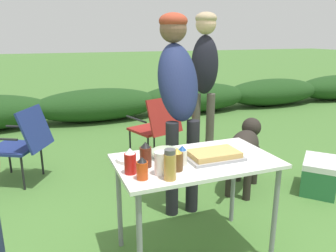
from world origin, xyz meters
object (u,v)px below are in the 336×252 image
(cooler_box, at_px, (319,175))
(ketchup_bottle, at_px, (130,161))
(bbq_sauce_bottle, at_px, (145,155))
(camp_chair_near_hedge, at_px, (22,141))
(food_tray, at_px, (214,155))
(hot_sauce_bottle, at_px, (142,169))
(folding_table, at_px, (196,170))
(standing_person_in_olive_jacket, at_px, (178,88))
(beer_bottle, at_px, (177,160))
(standing_person_in_dark_puffer, at_px, (205,68))
(dog, at_px, (245,146))
(camp_chair_green_behind_table, at_px, (156,125))
(plate_stack, at_px, (131,159))
(paper_cup_stack, at_px, (161,163))
(mayo_bottle, at_px, (182,156))
(spice_jar, at_px, (170,165))
(mixing_bowl, at_px, (166,152))

(cooler_box, bearing_deg, ketchup_bottle, -28.89)
(bbq_sauce_bottle, height_order, camp_chair_near_hedge, bbq_sauce_bottle)
(food_tray, distance_m, bbq_sauce_bottle, 0.48)
(food_tray, xyz_separation_m, bbq_sauce_bottle, (-0.48, 0.04, 0.05))
(food_tray, bearing_deg, hot_sauce_bottle, -165.98)
(folding_table, relative_size, cooler_box, 1.93)
(standing_person_in_olive_jacket, relative_size, cooler_box, 3.07)
(bbq_sauce_bottle, height_order, standing_person_in_olive_jacket, standing_person_in_olive_jacket)
(ketchup_bottle, xyz_separation_m, camp_chair_near_hedge, (-0.72, 1.85, -0.35))
(beer_bottle, distance_m, standing_person_in_dark_puffer, 2.14)
(dog, bearing_deg, ketchup_bottle, -103.84)
(food_tray, distance_m, camp_chair_green_behind_table, 1.95)
(food_tray, xyz_separation_m, plate_stack, (-0.54, 0.18, -0.01))
(paper_cup_stack, xyz_separation_m, cooler_box, (1.95, 0.60, -0.64))
(standing_person_in_olive_jacket, height_order, camp_chair_near_hedge, standing_person_in_olive_jacket)
(mayo_bottle, relative_size, cooler_box, 0.23)
(food_tray, bearing_deg, plate_stack, 161.77)
(plate_stack, xyz_separation_m, standing_person_in_dark_puffer, (1.33, 1.52, 0.43))
(spice_jar, bearing_deg, camp_chair_near_hedge, 114.40)
(beer_bottle, relative_size, mayo_bottle, 1.13)
(food_tray, xyz_separation_m, standing_person_in_dark_puffer, (0.79, 1.70, 0.42))
(camp_chair_green_behind_table, bearing_deg, ketchup_bottle, -132.16)
(mayo_bottle, relative_size, dog, 0.18)
(spice_jar, relative_size, camp_chair_near_hedge, 0.23)
(paper_cup_stack, bearing_deg, bbq_sauce_bottle, 107.66)
(spice_jar, distance_m, standing_person_in_olive_jacket, 1.07)
(standing_person_in_dark_puffer, height_order, dog, standing_person_in_dark_puffer)
(food_tray, xyz_separation_m, camp_chair_green_behind_table, (0.24, 1.92, -0.30))
(beer_bottle, height_order, spice_jar, spice_jar)
(mixing_bowl, xyz_separation_m, camp_chair_near_hedge, (-1.02, 1.67, -0.31))
(folding_table, bearing_deg, mixing_bowl, 147.84)
(food_tray, relative_size, standing_person_in_olive_jacket, 0.22)
(ketchup_bottle, height_order, spice_jar, spice_jar)
(plate_stack, bearing_deg, food_tray, -18.23)
(folding_table, height_order, cooler_box, folding_table)
(food_tray, height_order, camp_chair_near_hedge, camp_chair_near_hedge)
(mixing_bowl, xyz_separation_m, spice_jar, (-0.11, -0.35, 0.06))
(camp_chair_green_behind_table, bearing_deg, cooler_box, -67.04)
(paper_cup_stack, relative_size, spice_jar, 0.77)
(paper_cup_stack, relative_size, hot_sauce_bottle, 1.05)
(food_tray, distance_m, cooler_box, 1.70)
(paper_cup_stack, bearing_deg, hot_sauce_bottle, -169.63)
(plate_stack, height_order, bbq_sauce_bottle, bbq_sauce_bottle)
(paper_cup_stack, height_order, standing_person_in_dark_puffer, standing_person_in_dark_puffer)
(plate_stack, xyz_separation_m, camp_chair_green_behind_table, (0.78, 1.74, -0.28))
(camp_chair_green_behind_table, xyz_separation_m, cooler_box, (1.28, -1.43, -0.30))
(standing_person_in_olive_jacket, bearing_deg, spice_jar, -112.54)
(mayo_bottle, bearing_deg, ketchup_bottle, -178.07)
(mayo_bottle, height_order, cooler_box, mayo_bottle)
(folding_table, distance_m, paper_cup_stack, 0.38)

